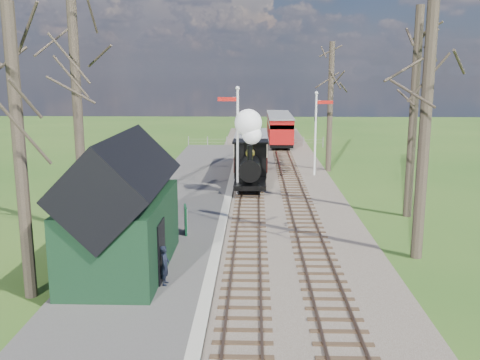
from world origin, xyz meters
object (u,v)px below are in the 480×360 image
Objects in this scene: semaphore_far at (317,127)px; sign_board at (186,220)px; red_carriage_b at (278,125)px; bench at (162,240)px; station_shed at (122,212)px; person at (165,265)px; coach at (251,150)px; locomotive at (250,156)px; semaphore_near at (236,133)px; red_carriage_a at (281,131)px.

sign_board is (-7.03, -13.81, -2.55)m from semaphore_far.
red_carriage_b is 4.19× the size of bench.
station_shed is 4.76× the size of bench.
red_carriage_b is (-1.77, 18.85, -1.74)m from semaphore_far.
red_carriage_b reaches higher than bench.
red_carriage_b is at bearing 95.38° from semaphore_far.
coach is at bearing -7.02° from person.
semaphore_far reaches higher than station_shed.
semaphore_near is at bearing -127.49° from locomotive.
coach is 17.19m from bench.
red_carriage_a is 4.59× the size of sign_board.
bench is at bearing -107.24° from locomotive.
semaphore_far is at bearing -82.43° from red_carriage_a.
locomotive is at bearing 52.51° from semaphore_near.
red_carriage_b is at bearing 82.28° from semaphore_near.
semaphore_far is 1.19× the size of locomotive.
locomotive is at bearing 71.74° from station_shed.
semaphore_near is 1.89m from locomotive.
person is at bearing -97.77° from red_carriage_b.
station_shed is at bearing -100.60° from red_carriage_b.
sign_board is 5.57m from person.
locomotive is at bearing 72.76° from bench.
coach is at bearing 79.87° from sign_board.
semaphore_far reaches higher than red_carriage_a.
semaphore_far is at bearing -84.62° from red_carriage_b.
person is (-2.62, -20.43, -0.75)m from coach.
red_carriage_a is 1.00× the size of red_carriage_b.
bench is at bearing -101.26° from coach.
sign_board is 0.91× the size of bench.
station_shed is at bearing -102.41° from red_carriage_a.
semaphore_near reaches higher than red_carriage_b.
coach is 5.80× the size of bench.
station_shed is at bearing -106.38° from semaphore_near.
bench is (-0.70, -1.97, -0.26)m from sign_board.
person is (-5.22, -32.72, -0.76)m from red_carriage_a.
person is at bearing -100.28° from locomotive.
bench is at bearing -109.47° from sign_board.
semaphore_far is 6.76m from locomotive.
semaphore_near is at bearing 73.62° from station_shed.
coach is (0.77, 7.06, -2.01)m from semaphore_near.
coach is 12.56m from red_carriage_a.
person is (-2.61, -14.37, -1.35)m from locomotive.
sign_board is 2.10m from bench.
sign_board is at bearing -106.73° from locomotive.
semaphore_far is 19.01m from red_carriage_b.
person reaches higher than sign_board.
sign_board is 0.92× the size of person.
semaphore_near is 19.74m from red_carriage_a.
semaphore_far reaches higher than locomotive.
red_carriage_a is at bearing 80.12° from semaphore_near.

